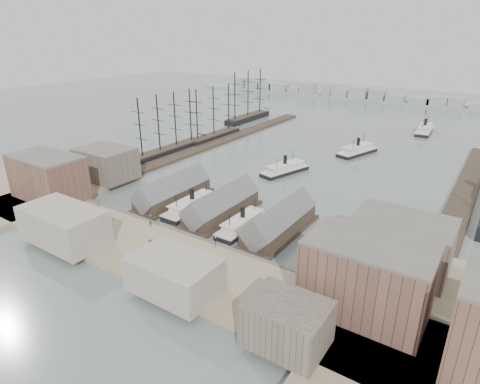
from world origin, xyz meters
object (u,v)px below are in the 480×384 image
Objects in this scene: ferry_docked_west at (192,205)px; horse_cart_center at (156,243)px; tram at (333,300)px; horse_cart_left at (80,210)px; horse_cart_right at (186,270)px.

horse_cart_center is (10.67, -31.54, 0.35)m from ferry_docked_west.
ferry_docked_west reaches higher than horse_cart_center.
tram reaches higher than horse_cart_left.
horse_cart_center is (44.43, -2.68, -0.05)m from horse_cart_left.
horse_cart_right is at bearing -104.70° from horse_cart_center.
horse_cart_left is at bearing -139.47° from ferry_docked_west.
tram is at bearing -60.46° from horse_cart_right.
horse_cart_center is at bearing -168.23° from tram.
tram is 2.27× the size of horse_cart_center.
ferry_docked_west reaches higher than horse_cart_left.
ferry_docked_west reaches higher than tram.
horse_cart_right is (-42.56, -9.08, -1.12)m from tram.
tram is (72.15, -28.96, 1.52)m from ferry_docked_west.
horse_cart_center is 20.00m from horse_cart_right.
tram reaches higher than horse_cart_center.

